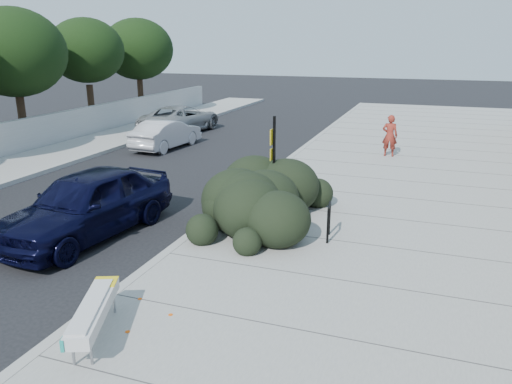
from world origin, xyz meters
TOP-DOWN VIEW (x-y plane):
  - ground at (0.00, 0.00)m, footprint 120.00×120.00m
  - sidewalk_near at (5.60, 5.00)m, footprint 11.20×50.00m
  - sidewalk_far at (-9.50, 5.00)m, footprint 3.00×50.00m
  - curb_near at (0.00, 5.00)m, footprint 0.22×50.00m
  - curb_far at (-8.00, 5.00)m, footprint 0.22×50.00m
  - tree_far_d at (-12.50, 9.00)m, footprint 4.60×4.60m
  - tree_far_e at (-12.50, 14.00)m, footprint 4.00×4.00m
  - tree_far_f at (-12.50, 19.00)m, footprint 4.40×4.40m
  - bench at (0.60, -3.27)m, footprint 1.09×1.95m
  - bike_rack at (3.24, 2.04)m, footprint 0.13×0.59m
  - sign_post at (1.36, 3.59)m, footprint 0.11×0.30m
  - hedge at (1.50, 2.69)m, footprint 3.67×4.89m
  - sedan_navy at (-2.50, 0.61)m, footprint 2.54×5.11m
  - wagon_silver at (-6.00, 10.70)m, footprint 1.69×4.06m
  - suv_silver at (-7.34, 14.62)m, footprint 2.82×5.38m
  - pedestrian at (3.73, 11.75)m, footprint 0.62×0.41m

SIDE VIEW (x-z plane):
  - ground at x=0.00m, z-range 0.00..0.00m
  - sidewalk_near at x=5.60m, z-range 0.00..0.15m
  - sidewalk_far at x=-9.50m, z-range 0.00..0.15m
  - curb_near at x=0.00m, z-range 0.00..0.17m
  - curb_far at x=-8.00m, z-range 0.00..0.17m
  - bench at x=0.60m, z-range 0.32..0.90m
  - wagon_silver at x=-6.00m, z-range 0.00..1.31m
  - bike_rack at x=3.24m, z-range 0.24..1.10m
  - suv_silver at x=-7.34m, z-range 0.00..1.44m
  - sedan_navy at x=-2.50m, z-range 0.00..1.67m
  - hedge at x=1.50m, z-range 0.15..1.80m
  - pedestrian at x=3.73m, z-range 0.15..1.84m
  - sign_post at x=1.36m, z-range 0.33..2.96m
  - tree_far_e at x=-12.50m, z-range 1.23..7.13m
  - tree_far_f at x=-12.50m, z-range 1.15..7.22m
  - tree_far_d at x=-12.50m, z-range 1.11..7.27m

